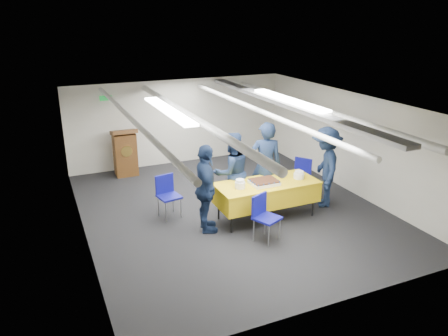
{
  "coord_description": "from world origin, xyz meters",
  "views": [
    {
      "loc": [
        -3.55,
        -7.71,
        3.98
      ],
      "look_at": [
        -0.26,
        -0.2,
        1.05
      ],
      "focal_mm": 35.0,
      "sensor_mm": 36.0,
      "label": 1
    }
  ],
  "objects_px": {
    "sailor_c": "(206,189)",
    "chair_left": "(167,192)",
    "sheet_cake": "(264,182)",
    "sailor_b": "(232,172)",
    "serving_table": "(267,192)",
    "sailor_a": "(265,165)",
    "sailor_d": "(325,167)",
    "chair_right": "(301,173)",
    "chair_near": "(264,213)",
    "podium": "(125,152)"
  },
  "relations": [
    {
      "from": "chair_right",
      "to": "sailor_a",
      "type": "relative_size",
      "value": 0.46
    },
    {
      "from": "sailor_a",
      "to": "sailor_c",
      "type": "distance_m",
      "value": 1.65
    },
    {
      "from": "serving_table",
      "to": "chair_right",
      "type": "xyz_separation_m",
      "value": [
        1.29,
        0.71,
        -0.03
      ]
    },
    {
      "from": "serving_table",
      "to": "chair_left",
      "type": "distance_m",
      "value": 2.02
    },
    {
      "from": "serving_table",
      "to": "sailor_b",
      "type": "height_order",
      "value": "sailor_b"
    },
    {
      "from": "sailor_c",
      "to": "sailor_d",
      "type": "bearing_deg",
      "value": -74.36
    },
    {
      "from": "sheet_cake",
      "to": "sailor_d",
      "type": "height_order",
      "value": "sailor_d"
    },
    {
      "from": "chair_near",
      "to": "sailor_c",
      "type": "xyz_separation_m",
      "value": [
        -0.84,
        0.73,
        0.33
      ]
    },
    {
      "from": "sheet_cake",
      "to": "sailor_b",
      "type": "distance_m",
      "value": 0.78
    },
    {
      "from": "chair_right",
      "to": "chair_left",
      "type": "xyz_separation_m",
      "value": [
        -3.1,
        0.19,
        0.0
      ]
    },
    {
      "from": "sheet_cake",
      "to": "sailor_a",
      "type": "relative_size",
      "value": 0.29
    },
    {
      "from": "serving_table",
      "to": "chair_near",
      "type": "bearing_deg",
      "value": -122.3
    },
    {
      "from": "sailor_d",
      "to": "sailor_c",
      "type": "bearing_deg",
      "value": -60.87
    },
    {
      "from": "podium",
      "to": "chair_near",
      "type": "height_order",
      "value": "podium"
    },
    {
      "from": "sailor_c",
      "to": "chair_right",
      "type": "bearing_deg",
      "value": -60.34
    },
    {
      "from": "chair_right",
      "to": "podium",
      "type": "bearing_deg",
      "value": 138.86
    },
    {
      "from": "chair_right",
      "to": "chair_left",
      "type": "distance_m",
      "value": 3.1
    },
    {
      "from": "chair_near",
      "to": "sailor_b",
      "type": "bearing_deg",
      "value": 90.27
    },
    {
      "from": "serving_table",
      "to": "sailor_c",
      "type": "height_order",
      "value": "sailor_c"
    },
    {
      "from": "sailor_a",
      "to": "sailor_d",
      "type": "height_order",
      "value": "sailor_a"
    },
    {
      "from": "sheet_cake",
      "to": "sailor_d",
      "type": "relative_size",
      "value": 0.31
    },
    {
      "from": "podium",
      "to": "sailor_d",
      "type": "bearing_deg",
      "value": -45.54
    },
    {
      "from": "sailor_b",
      "to": "chair_near",
      "type": "bearing_deg",
      "value": 86.38
    },
    {
      "from": "serving_table",
      "to": "sailor_d",
      "type": "xyz_separation_m",
      "value": [
        1.44,
        0.06,
        0.31
      ]
    },
    {
      "from": "podium",
      "to": "chair_near",
      "type": "bearing_deg",
      "value": -70.08
    },
    {
      "from": "chair_left",
      "to": "sailor_b",
      "type": "height_order",
      "value": "sailor_b"
    },
    {
      "from": "sheet_cake",
      "to": "chair_left",
      "type": "relative_size",
      "value": 0.63
    },
    {
      "from": "podium",
      "to": "sailor_d",
      "type": "relative_size",
      "value": 0.72
    },
    {
      "from": "podium",
      "to": "chair_left",
      "type": "height_order",
      "value": "podium"
    },
    {
      "from": "podium",
      "to": "sailor_d",
      "type": "height_order",
      "value": "sailor_d"
    },
    {
      "from": "sailor_b",
      "to": "sailor_d",
      "type": "height_order",
      "value": "sailor_d"
    },
    {
      "from": "chair_near",
      "to": "sailor_b",
      "type": "height_order",
      "value": "sailor_b"
    },
    {
      "from": "chair_right",
      "to": "sailor_d",
      "type": "relative_size",
      "value": 0.5
    },
    {
      "from": "sailor_b",
      "to": "sailor_c",
      "type": "distance_m",
      "value": 1.06
    },
    {
      "from": "sheet_cake",
      "to": "sailor_b",
      "type": "xyz_separation_m",
      "value": [
        -0.4,
        0.67,
        0.04
      ]
    },
    {
      "from": "sheet_cake",
      "to": "sailor_a",
      "type": "bearing_deg",
      "value": 59.55
    },
    {
      "from": "chair_right",
      "to": "sheet_cake",
      "type": "bearing_deg",
      "value": -150.94
    },
    {
      "from": "sailor_c",
      "to": "sailor_d",
      "type": "xyz_separation_m",
      "value": [
        2.77,
        0.1,
        0.01
      ]
    },
    {
      "from": "podium",
      "to": "sailor_a",
      "type": "relative_size",
      "value": 0.67
    },
    {
      "from": "chair_right",
      "to": "sailor_b",
      "type": "height_order",
      "value": "sailor_b"
    },
    {
      "from": "serving_table",
      "to": "sailor_a",
      "type": "bearing_deg",
      "value": 65.12
    },
    {
      "from": "sailor_c",
      "to": "chair_left",
      "type": "bearing_deg",
      "value": 40.98
    },
    {
      "from": "podium",
      "to": "sailor_b",
      "type": "relative_size",
      "value": 0.74
    },
    {
      "from": "sheet_cake",
      "to": "sailor_b",
      "type": "bearing_deg",
      "value": 120.52
    },
    {
      "from": "sheet_cake",
      "to": "chair_left",
      "type": "height_order",
      "value": "chair_left"
    },
    {
      "from": "sheet_cake",
      "to": "sailor_c",
      "type": "relative_size",
      "value": 0.32
    },
    {
      "from": "sheet_cake",
      "to": "sailor_c",
      "type": "bearing_deg",
      "value": 179.17
    },
    {
      "from": "chair_near",
      "to": "sailor_c",
      "type": "height_order",
      "value": "sailor_c"
    },
    {
      "from": "chair_right",
      "to": "chair_left",
      "type": "height_order",
      "value": "same"
    },
    {
      "from": "serving_table",
      "to": "sheet_cake",
      "type": "relative_size",
      "value": 3.8
    }
  ]
}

